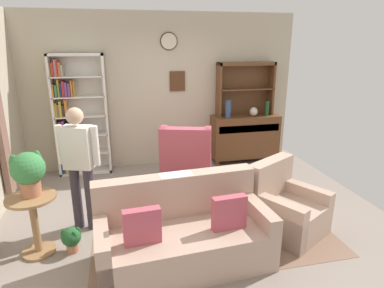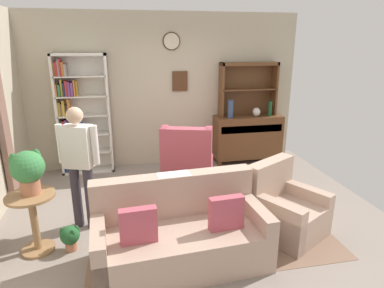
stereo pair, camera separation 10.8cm
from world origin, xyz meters
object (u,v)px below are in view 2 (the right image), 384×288
at_px(plant_stand, 34,217).
at_px(potted_plant_large, 28,169).
at_px(bookshelf, 79,115).
at_px(vase_tall, 231,109).
at_px(sideboard, 247,136).
at_px(book_stack, 190,185).
at_px(potted_plant_small, 70,236).
at_px(armchair_floral, 285,211).
at_px(couch_floral, 180,235).
at_px(sideboard_hutch, 248,82).
at_px(wingback_chair, 188,165).
at_px(bottle_wine, 270,109).
at_px(vase_round, 256,112).
at_px(person_reading, 79,160).
at_px(coffee_table, 185,191).

xyz_separation_m(plant_stand, potted_plant_large, (0.01, 0.04, 0.55)).
xyz_separation_m(bookshelf, vase_tall, (2.72, -0.16, 0.04)).
bearing_deg(sideboard, book_stack, -128.54).
bearing_deg(potted_plant_small, armchair_floral, -2.76).
bearing_deg(couch_floral, sideboard_hutch, 58.42).
bearing_deg(wingback_chair, bottle_wine, 26.73).
relative_size(vase_round, wingback_chair, 0.16).
relative_size(person_reading, coffee_table, 1.95).
bearing_deg(bookshelf, wingback_chair, -31.44).
bearing_deg(coffee_table, vase_round, 46.28).
bearing_deg(book_stack, sideboard_hutch, 52.99).
height_order(couch_floral, person_reading, person_reading).
distance_m(wingback_chair, potted_plant_small, 2.17).
bearing_deg(sideboard, vase_round, -27.17).
distance_m(sideboard_hutch, person_reading, 3.57).
relative_size(bottle_wine, couch_floral, 0.15).
height_order(sideboard, potted_plant_large, potted_plant_large).
xyz_separation_m(couch_floral, potted_plant_small, (-1.19, 0.43, -0.14)).
distance_m(potted_plant_small, book_stack, 1.57).
distance_m(armchair_floral, potted_plant_small, 2.56).
height_order(plant_stand, person_reading, person_reading).
bearing_deg(vase_tall, sideboard_hutch, 25.89).
bearing_deg(book_stack, person_reading, 179.09).
relative_size(sideboard_hutch, potted_plant_small, 3.66).
xyz_separation_m(vase_round, book_stack, (-1.66, -1.85, -0.55)).
distance_m(bookshelf, vase_tall, 2.73).
distance_m(sideboard, bottle_wine, 0.68).
distance_m(wingback_chair, plant_stand, 2.41).
height_order(wingback_chair, book_stack, wingback_chair).
bearing_deg(sideboard_hutch, plant_stand, -144.08).
relative_size(bookshelf, coffee_table, 2.62).
bearing_deg(bookshelf, sideboard_hutch, 0.48).
distance_m(potted_plant_large, potted_plant_small, 0.89).
xyz_separation_m(vase_round, potted_plant_small, (-3.13, -2.33, -0.83)).
relative_size(bookshelf, vase_tall, 6.30).
bearing_deg(sideboard_hutch, bookshelf, -179.52).
relative_size(sideboard_hutch, person_reading, 0.71).
relative_size(bottle_wine, wingback_chair, 0.27).
distance_m(sideboard, potted_plant_small, 3.85).
bearing_deg(armchair_floral, plant_stand, 176.23).
height_order(plant_stand, potted_plant_small, plant_stand).
distance_m(bookshelf, potted_plant_large, 2.39).
relative_size(wingback_chair, book_stack, 4.82).
height_order(plant_stand, potted_plant_large, potted_plant_large).
height_order(armchair_floral, wingback_chair, wingback_chair).
xyz_separation_m(person_reading, book_stack, (1.36, -0.02, -0.45)).
height_order(bookshelf, bottle_wine, bookshelf).
distance_m(bottle_wine, armchair_floral, 2.69).
height_order(sideboard, vase_round, vase_round).
bearing_deg(coffee_table, plant_stand, -164.90).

